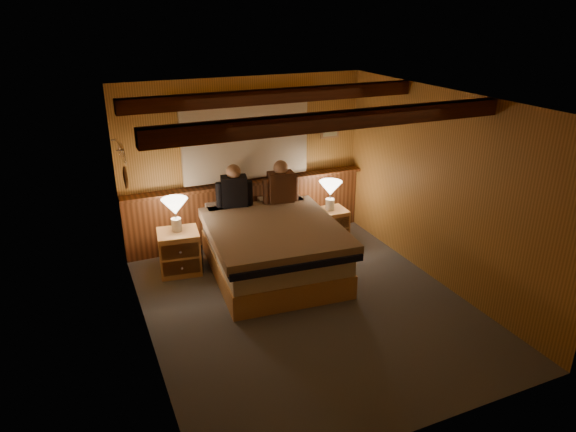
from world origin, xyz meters
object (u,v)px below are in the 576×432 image
duffel_bag (185,260)px  bed (272,246)px  lamp_right (330,190)px  nightstand_left (179,252)px  person_left (234,189)px  lamp_left (175,208)px  nightstand_right (331,225)px  person_right (281,185)px

duffel_bag → bed: bearing=-12.2°
lamp_right → nightstand_left: bearing=-177.3°
nightstand_left → person_left: size_ratio=0.93×
nightstand_left → lamp_right: size_ratio=1.31×
bed → lamp_left: size_ratio=5.00×
nightstand_left → nightstand_right: (2.30, 0.09, -0.04)m
nightstand_right → lamp_left: lamp_left is taller
lamp_left → person_right: bearing=4.6°
lamp_left → person_left: size_ratio=0.71×
lamp_right → person_right: size_ratio=0.70×
lamp_left → lamp_right: 2.28m
bed → person_left: size_ratio=3.54×
nightstand_left → person_left: person_left is taller
lamp_left → person_right: (1.52, 0.12, 0.07)m
person_right → duffel_bag: person_right is taller
nightstand_left → lamp_left: bearing=95.3°
bed → nightstand_left: bearing=160.9°
bed → person_left: bearing=112.4°
bed → lamp_right: bearing=32.2°
duffel_bag → nightstand_right: bearing=15.9°
nightstand_left → duffel_bag: bearing=26.4°
bed → lamp_left: (-1.11, 0.54, 0.51)m
nightstand_left → bed: bearing=-16.6°
lamp_left → bed: bearing=-26.0°
lamp_left → duffel_bag: lamp_left is taller
person_left → bed: bearing=-61.1°
person_left → person_right: size_ratio=0.99×
person_right → nightstand_right: bearing=1.2°
lamp_right → lamp_left: bearing=-178.5°
bed → person_right: bearing=63.3°
bed → nightstand_left: 1.22m
lamp_right → duffel_bag: (-2.21, -0.09, -0.65)m
lamp_right → person_left: person_left is taller
bed → lamp_left: 1.34m
bed → duffel_bag: 1.19m
person_right → nightstand_left: bearing=-166.6°
person_left → duffel_bag: 1.16m
nightstand_right → lamp_left: (-2.30, -0.04, 0.64)m
nightstand_right → duffel_bag: (-2.23, -0.07, -0.10)m
bed → person_right: size_ratio=3.49×
lamp_right → nightstand_right: bearing=-37.3°
duffel_bag → nightstand_left: bearing=-146.8°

